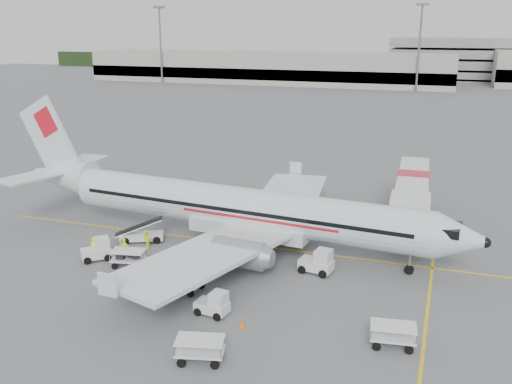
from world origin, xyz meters
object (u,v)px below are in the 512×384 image
at_px(tug_fore, 316,261).
at_px(tug_aft, 96,249).
at_px(tug_mid, 212,303).
at_px(jet_bridge, 412,199).
at_px(belt_loader, 141,227).
at_px(aircraft, 241,181).

distance_m(tug_fore, tug_aft, 16.16).
bearing_deg(tug_mid, jet_bridge, 72.26).
bearing_deg(tug_mid, tug_fore, 68.51).
xyz_separation_m(belt_loader, tug_aft, (-1.26, -4.46, -0.41)).
xyz_separation_m(aircraft, tug_aft, (-9.13, -6.13, -4.48)).
distance_m(belt_loader, tug_fore, 14.67).
relative_size(belt_loader, tug_aft, 2.13).
bearing_deg(belt_loader, tug_aft, -129.73).
distance_m(jet_bridge, tug_mid, 22.89).
bearing_deg(belt_loader, aircraft, -11.93).
xyz_separation_m(aircraft, tug_mid, (2.24, -11.01, -4.54)).
bearing_deg(tug_fore, belt_loader, -175.91).
distance_m(belt_loader, tug_mid, 13.77).
height_order(aircraft, tug_aft, aircraft).
distance_m(jet_bridge, tug_fore, 13.82).
bearing_deg(tug_aft, aircraft, -8.41).
distance_m(jet_bridge, tug_aft, 26.50).
height_order(aircraft, belt_loader, aircraft).
bearing_deg(tug_aft, tug_mid, -65.53).
bearing_deg(tug_mid, aircraft, 109.52).
height_order(aircraft, tug_fore, aircraft).
xyz_separation_m(belt_loader, tug_mid, (10.11, -9.34, -0.47)).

